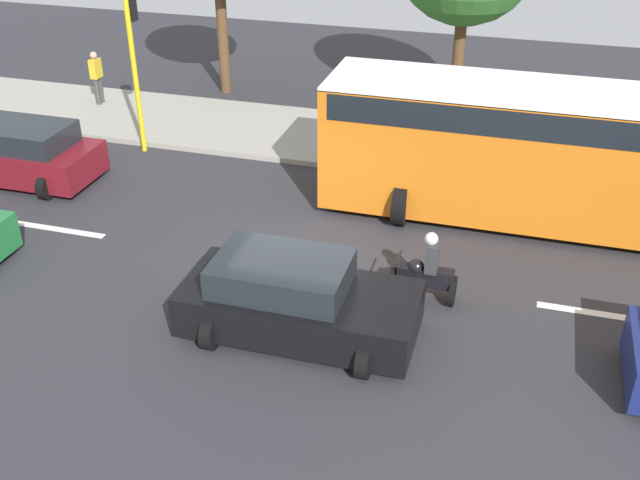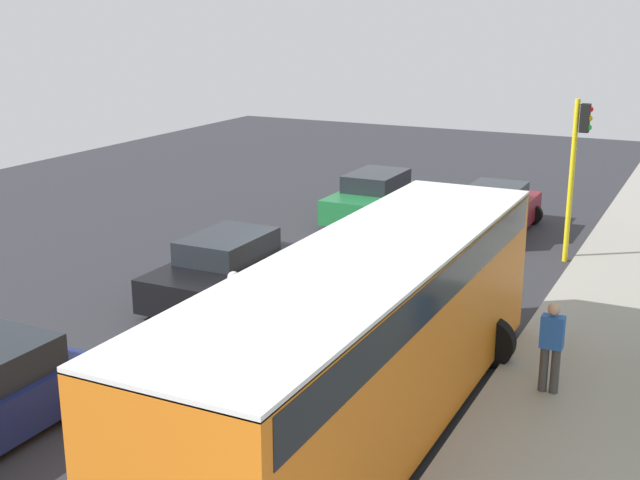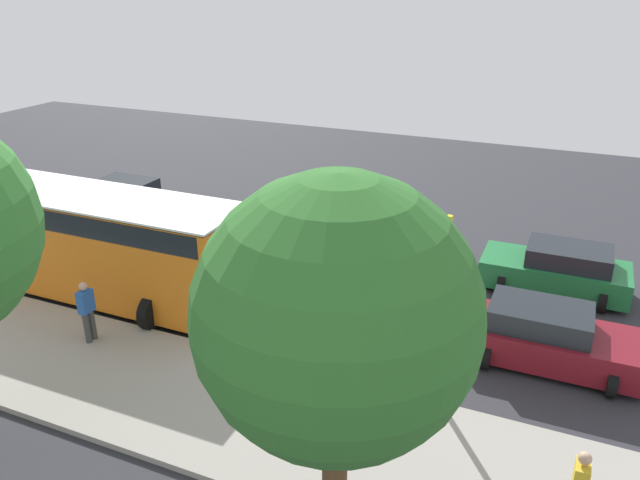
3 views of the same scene
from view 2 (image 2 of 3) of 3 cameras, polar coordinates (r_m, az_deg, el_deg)
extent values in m
cube|color=#2D2D33|center=(19.85, -0.60, -4.57)|extent=(40.00, 60.00, 0.10)
cube|color=#9E998E|center=(17.96, 19.89, -7.38)|extent=(4.00, 60.00, 0.15)
cube|color=white|center=(15.18, -11.16, -11.33)|extent=(0.20, 2.40, 0.01)
cube|color=white|center=(19.83, -0.60, -4.42)|extent=(0.20, 2.40, 0.01)
cube|color=white|center=(25.07, 5.65, -0.17)|extent=(0.20, 2.40, 0.01)
cube|color=white|center=(30.58, 9.69, 2.59)|extent=(0.20, 2.40, 0.01)
cube|color=maroon|center=(26.66, 12.03, 1.75)|extent=(1.90, 4.30, 0.80)
cube|color=#1E2328|center=(26.19, 11.92, 3.04)|extent=(1.59, 2.41, 0.56)
cylinder|color=black|center=(28.26, 11.10, 2.09)|extent=(0.64, 0.22, 0.64)
cylinder|color=black|center=(27.89, 14.41, 1.70)|extent=(0.64, 0.22, 0.64)
cylinder|color=black|center=(25.61, 9.37, 0.77)|extent=(0.64, 0.22, 0.64)
cylinder|color=black|center=(25.20, 13.01, 0.32)|extent=(0.64, 0.22, 0.64)
cube|color=#1E7238|center=(27.72, 3.59, 2.60)|extent=(1.89, 4.29, 0.80)
cube|color=#1E2328|center=(27.88, 3.89, 4.10)|extent=(1.59, 2.40, 0.56)
cylinder|color=black|center=(26.19, 4.06, 1.27)|extent=(0.64, 0.22, 0.64)
cylinder|color=black|center=(26.85, 0.76, 1.67)|extent=(0.64, 0.22, 0.64)
cylinder|color=black|center=(28.76, 6.23, 2.53)|extent=(0.64, 0.22, 0.64)
cylinder|color=black|center=(29.36, 3.16, 2.87)|extent=(0.64, 0.22, 0.64)
cube|color=black|center=(20.20, -6.84, -2.49)|extent=(1.93, 4.29, 0.80)
cube|color=#1E2328|center=(20.27, -6.38, -0.40)|extent=(1.62, 2.40, 0.56)
cylinder|color=black|center=(18.72, -6.98, -4.77)|extent=(0.64, 0.22, 0.64)
cylinder|color=black|center=(19.67, -11.17, -3.93)|extent=(0.64, 0.22, 0.64)
cylinder|color=black|center=(21.00, -2.75, -2.38)|extent=(0.64, 0.22, 0.64)
cylinder|color=black|center=(21.85, -6.68, -1.74)|extent=(0.64, 0.22, 0.64)
cylinder|color=black|center=(15.09, -16.87, -10.58)|extent=(0.64, 0.22, 0.64)
cube|color=orange|center=(13.50, 3.33, -6.88)|extent=(2.50, 11.00, 2.90)
cube|color=black|center=(13.12, 3.41, -2.44)|extent=(2.52, 10.56, 0.60)
cube|color=white|center=(13.01, 3.43, -0.89)|extent=(2.50, 11.00, 0.08)
cylinder|color=black|center=(17.34, 4.53, -5.76)|extent=(1.00, 0.30, 1.00)
cylinder|color=black|center=(16.71, 11.58, -6.89)|extent=(1.00, 0.30, 1.00)
cylinder|color=black|center=(18.32, -4.70, -5.23)|extent=(0.60, 0.10, 0.60)
cylinder|color=black|center=(17.38, -6.75, -6.48)|extent=(0.60, 0.10, 0.60)
cube|color=black|center=(17.72, -5.80, -5.14)|extent=(0.28, 1.10, 0.36)
sphere|color=black|center=(17.81, -5.48, -4.40)|extent=(0.32, 0.32, 0.32)
cylinder|color=black|center=(18.03, -4.91, -3.55)|extent=(0.55, 0.04, 0.04)
cube|color=#333338|center=(17.48, -6.02, -3.86)|extent=(0.36, 0.24, 0.60)
sphere|color=silver|center=(17.39, -5.97, -2.57)|extent=(0.26, 0.26, 0.26)
cylinder|color=#3F3F3F|center=(15.58, 15.13, -8.54)|extent=(0.16, 0.16, 0.85)
cylinder|color=#3F3F3F|center=(15.55, 15.86, -8.65)|extent=(0.16, 0.16, 0.85)
cube|color=#2659B2|center=(15.29, 15.69, -6.11)|extent=(0.40, 0.24, 0.60)
sphere|color=tan|center=(15.14, 15.81, -4.60)|extent=(0.22, 0.22, 0.22)
cylinder|color=yellow|center=(23.60, 16.88, 3.83)|extent=(0.14, 0.14, 4.50)
cube|color=black|center=(23.29, 17.76, 7.99)|extent=(0.24, 0.24, 0.76)
sphere|color=red|center=(23.24, 18.11, 8.54)|extent=(0.16, 0.16, 0.16)
sphere|color=#F2A50C|center=(23.27, 18.06, 7.96)|extent=(0.16, 0.16, 0.16)
sphere|color=green|center=(23.30, 18.01, 7.37)|extent=(0.16, 0.16, 0.16)
camera|label=1|loc=(24.67, -34.52, 16.79)|focal=41.62mm
camera|label=3|loc=(26.39, 46.12, 15.64)|focal=34.72mm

